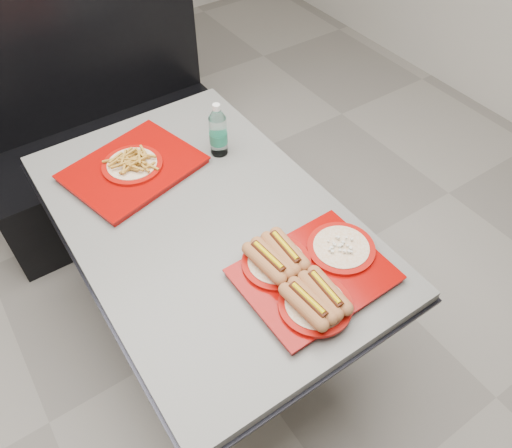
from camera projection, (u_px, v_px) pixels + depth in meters
ground at (217, 326)px, 2.34m from camera, size 6.00×6.00×0.00m
diner_table at (208, 246)px, 1.91m from camera, size 0.92×1.42×0.75m
booth_bench at (106, 138)px, 2.65m from camera, size 1.30×0.57×1.35m
tray_near at (309, 273)px, 1.57m from camera, size 0.48×0.42×0.10m
tray_far at (133, 166)px, 1.93m from camera, size 0.56×0.48×0.09m
water_bottle at (218, 133)px, 1.96m from camera, size 0.07×0.07×0.23m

